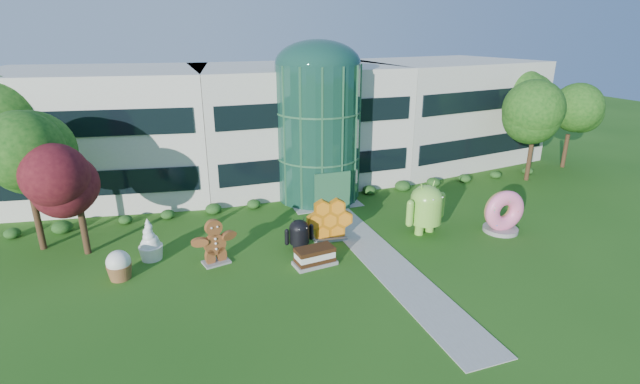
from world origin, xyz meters
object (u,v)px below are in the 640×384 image
object	(u,v)px
android_green	(426,205)
donut	(503,211)
gingerbread	(215,241)
android_black	(299,232)

from	to	relation	value
android_green	donut	world-z (taller)	android_green
android_green	gingerbread	distance (m)	12.87
donut	gingerbread	world-z (taller)	donut
android_black	gingerbread	size ratio (longest dim) A/B	0.76
android_green	android_black	distance (m)	8.11
android_green	android_black	bearing A→B (deg)	164.01
donut	gingerbread	distance (m)	17.58
android_green	gingerbread	size ratio (longest dim) A/B	1.30
android_green	gingerbread	world-z (taller)	android_green
android_green	donut	size ratio (longest dim) A/B	1.31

